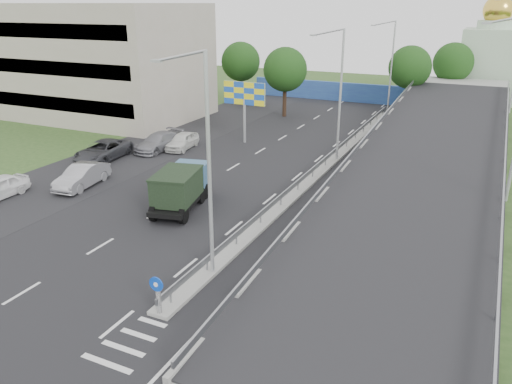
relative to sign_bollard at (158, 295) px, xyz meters
The scene contains 23 objects.
ground 2.41m from the sign_bollard, 90.00° to the right, with size 160.00×160.00×0.00m, color #2D4C1E.
road_surface 18.11m from the sign_bollard, 99.55° to the left, with size 26.00×90.00×0.04m, color black.
parking_strip 23.98m from the sign_bollard, 131.91° to the left, with size 8.00×90.00×0.05m, color black.
median 21.85m from the sign_bollard, 90.00° to the left, with size 1.00×44.00×0.20m, color gray.
overpass_ramp 23.09m from the sign_bollard, 71.04° to the left, with size 10.00×50.00×3.50m.
median_guardrail 21.83m from the sign_bollard, 90.00° to the left, with size 0.09×44.00×0.71m.
sign_bollard is the anchor object (origin of this frame).
lamp_post_near 6.12m from the sign_bollard, 88.36° to the left, with size 2.74×0.18×10.08m.
lamp_post_mid 24.30m from the sign_bollard, 89.74° to the left, with size 2.74×0.18×10.08m.
lamp_post_far 44.08m from the sign_bollard, 89.86° to the left, with size 2.74×0.18×10.08m.
beige_building 42.59m from the sign_bollard, 135.17° to the left, with size 24.00×14.00×12.00m, color #A39B88.
blue_wall 49.99m from the sign_bollard, 94.59° to the left, with size 30.00×0.50×2.40m, color #2A419A.
church 58.84m from the sign_bollard, 80.19° to the left, with size 7.00×7.00×13.80m.
billboard 27.53m from the sign_bollard, 109.21° to the left, with size 4.00×0.24×5.50m.
tree_left_mid 39.34m from the sign_bollard, 104.81° to the left, with size 4.80×4.80×7.60m.
tree_median_far 46.06m from the sign_bollard, 87.50° to the left, with size 4.80×4.80×7.60m.
tree_left_far 46.64m from the sign_bollard, 112.80° to the left, with size 4.80×4.80×7.60m.
tree_ramp_far 53.33m from the sign_bollard, 83.52° to the left, with size 4.80×4.80×7.60m.
dump_truck 11.66m from the sign_bollard, 118.61° to the left, with size 3.38×6.15×2.57m.
parked_car_b 17.44m from the sign_bollard, 143.08° to the left, with size 1.64×4.72×1.55m, color #9C9BA0.
parked_car_c 23.42m from the sign_bollard, 136.63° to the left, with size 2.57×5.57×1.55m, color #333439.
parked_car_d 25.04m from the sign_bollard, 125.64° to the left, with size 2.12×5.20×1.51m, color gray.
parked_car_e 25.19m from the sign_bollard, 121.04° to the left, with size 1.69×4.21×1.43m, color silver.
Camera 1 is at (10.92, -11.71, 11.97)m, focal length 35.00 mm.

